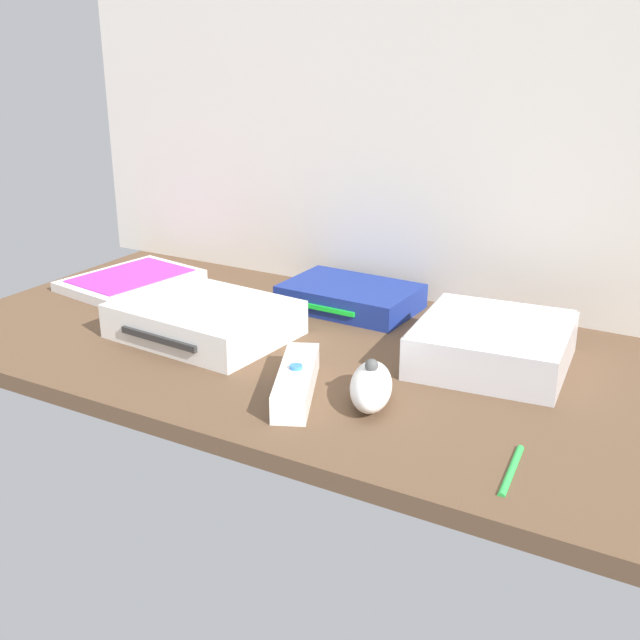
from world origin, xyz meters
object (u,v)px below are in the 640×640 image
object	(u,v)px
game_case	(131,280)
network_router	(351,297)
stylus_pen	(512,468)
mini_computer	(492,344)
remote_nunchuk	(371,386)
remote_wand	(296,381)
game_console	(204,319)

from	to	relation	value
game_case	network_router	bearing A→B (deg)	20.74
network_router	stylus_pen	world-z (taller)	network_router
mini_computer	stylus_pen	distance (cm)	24.07
network_router	remote_nunchuk	size ratio (longest dim) A/B	1.68
game_case	network_router	distance (cm)	34.86
remote_wand	stylus_pen	world-z (taller)	remote_wand
game_console	remote_nunchuk	size ratio (longest dim) A/B	2.02
network_router	game_console	bearing A→B (deg)	-120.16
remote_wand	game_case	bearing A→B (deg)	129.61
mini_computer	network_router	world-z (taller)	mini_computer
remote_nunchuk	game_console	bearing A→B (deg)	142.77
mini_computer	game_case	xyz separation A→B (cm)	(-57.62, 2.10, -1.88)
mini_computer	game_case	world-z (taller)	mini_computer
network_router	game_case	bearing A→B (deg)	-166.63
remote_nunchuk	stylus_pen	world-z (taller)	remote_nunchuk
game_case	remote_nunchuk	size ratio (longest dim) A/B	1.91
mini_computer	game_case	bearing A→B (deg)	177.91
game_case	remote_nunchuk	distance (cm)	53.19
remote_nunchuk	game_case	bearing A→B (deg)	137.20
mini_computer	network_router	distance (cm)	25.31
game_console	network_router	bearing A→B (deg)	62.56
remote_nunchuk	mini_computer	bearing A→B (deg)	41.90
mini_computer	game_case	distance (cm)	57.69
game_console	game_case	size ratio (longest dim) A/B	1.06
mini_computer	remote_wand	distance (cm)	23.97
remote_wand	network_router	bearing A→B (deg)	81.32
network_router	remote_nunchuk	xyz separation A→B (cm)	(15.85, -25.47, 0.34)
game_console	stylus_pen	world-z (taller)	game_console
game_console	mini_computer	world-z (taller)	mini_computer
mini_computer	remote_wand	bearing A→B (deg)	-130.90
game_case	remote_wand	distance (cm)	46.56
network_router	remote_wand	distance (cm)	28.50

